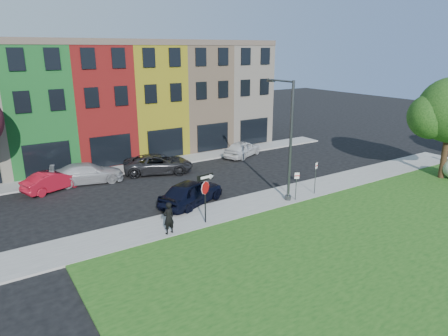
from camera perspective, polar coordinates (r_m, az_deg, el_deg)
ground at (r=23.98m, az=8.53°, el=-7.41°), size 120.00×120.00×0.00m
sidewalk_near at (r=27.27m, az=7.54°, el=-4.21°), size 40.00×3.00×0.12m
sidewalk_far at (r=34.73m, az=-11.90°, el=0.18°), size 40.00×2.40×0.12m
rowhouse_block at (r=39.64m, az=-14.98°, el=9.29°), size 30.00×10.12×10.00m
stop_sign at (r=22.43m, az=-2.70°, el=-2.94°), size 1.05×0.12×2.90m
man at (r=21.72m, az=-7.92°, el=-7.10°), size 0.80×0.65×1.79m
sedan_near at (r=25.84m, az=-4.70°, el=-3.48°), size 5.49×6.32×1.67m
parked_car_red at (r=30.86m, az=-23.20°, el=-1.69°), size 4.23×5.23×1.41m
parked_car_silver at (r=31.63m, az=-18.90°, el=-0.70°), size 4.13×6.00×1.50m
parked_car_dark at (r=32.72m, az=-9.35°, el=0.59°), size 6.25×7.24×1.54m
parked_car_white at (r=37.28m, az=2.66°, el=2.77°), size 5.05×5.74×1.51m
street_lamp at (r=25.84m, az=9.18°, el=3.77°), size 0.40×2.58×7.76m
parking_sign_a at (r=26.48m, az=10.30°, el=-2.00°), size 0.30×0.16×1.95m
parking_sign_b at (r=27.85m, az=12.97°, el=-0.78°), size 0.31×0.15×2.33m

